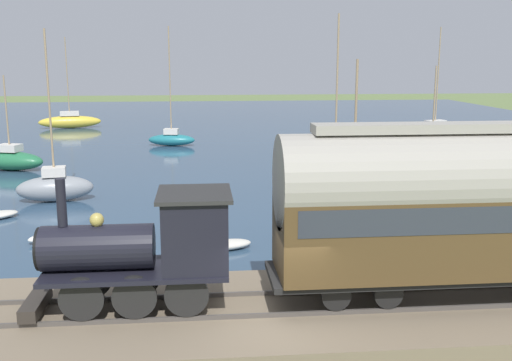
{
  "coord_description": "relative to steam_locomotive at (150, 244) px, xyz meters",
  "views": [
    {
      "loc": [
        -13.96,
        1.85,
        7.0
      ],
      "look_at": [
        8.77,
        -0.31,
        2.28
      ],
      "focal_mm": 42.0,
      "sensor_mm": 36.0,
      "label": 1
    }
  ],
  "objects": [
    {
      "name": "steam_locomotive",
      "position": [
        0.0,
        0.0,
        0.0
      ],
      "size": [
        2.05,
        5.25,
        3.44
      ],
      "color": "black",
      "rests_on": "rail_embankment"
    },
    {
      "name": "sailboat_yellow",
      "position": [
        46.67,
        11.63,
        -1.62
      ],
      "size": [
        2.53,
        6.2,
        8.91
      ],
      "rotation": [
        0.0,
        0.0,
        0.19
      ],
      "color": "gold",
      "rests_on": "harbor_water"
    },
    {
      "name": "rowboat_near_shore",
      "position": [
        12.42,
        -13.08,
        -2.13
      ],
      "size": [
        2.37,
        2.91,
        0.37
      ],
      "rotation": [
        0.0,
        0.0,
        0.58
      ],
      "color": "beige",
      "rests_on": "harbor_water"
    },
    {
      "name": "sailboat_black",
      "position": [
        15.66,
        -8.38,
        -1.51
      ],
      "size": [
        3.87,
        4.76,
        9.14
      ],
      "rotation": [
        0.0,
        0.0,
        0.59
      ],
      "color": "black",
      "rests_on": "harbor_water"
    },
    {
      "name": "sailboat_white",
      "position": [
        8.09,
        -7.39,
        -1.53
      ],
      "size": [
        3.58,
        5.88,
        6.92
      ],
      "rotation": [
        0.0,
        0.0,
        0.37
      ],
      "color": "white",
      "rests_on": "harbor_water"
    },
    {
      "name": "rowboat_mid_harbor",
      "position": [
        8.1,
        4.38,
        -2.13
      ],
      "size": [
        1.67,
        2.11,
        0.38
      ],
      "rotation": [
        0.0,
        0.0,
        0.54
      ],
      "color": "silver",
      "rests_on": "harbor_water"
    },
    {
      "name": "sailboat_green",
      "position": [
        23.62,
        10.59,
        -1.66
      ],
      "size": [
        2.91,
        4.74,
        5.91
      ],
      "rotation": [
        0.0,
        0.0,
        -0.31
      ],
      "color": "#236B42",
      "rests_on": "harbor_water"
    },
    {
      "name": "sailboat_brown",
      "position": [
        18.42,
        -14.71,
        -1.5
      ],
      "size": [
        2.73,
        5.87,
        6.52
      ],
      "rotation": [
        0.0,
        0.0,
        -0.29
      ],
      "color": "brown",
      "rests_on": "harbor_water"
    },
    {
      "name": "passenger_coach",
      "position": [
        0.0,
        -8.54,
        0.88
      ],
      "size": [
        2.48,
        10.96,
        4.71
      ],
      "color": "black",
      "rests_on": "rail_embankment"
    },
    {
      "name": "harbor_water",
      "position": [
        43.03,
        -3.15,
        -2.32
      ],
      "size": [
        80.0,
        80.0,
        0.01
      ],
      "color": "#2D4760",
      "rests_on": "ground"
    },
    {
      "name": "rowboat_far_out",
      "position": [
        6.41,
        -2.24,
        -2.14
      ],
      "size": [
        1.25,
        2.0,
        0.36
      ],
      "rotation": [
        0.0,
        0.0,
        0.26
      ],
      "color": "beige",
      "rests_on": "harbor_water"
    },
    {
      "name": "rail_embankment",
      "position": [
        0.0,
        -3.15,
        -2.06
      ],
      "size": [
        5.45,
        56.0,
        0.64
      ],
      "color": "#756651",
      "rests_on": "ground"
    },
    {
      "name": "ground_plane",
      "position": [
        -0.85,
        -3.15,
        -2.32
      ],
      "size": [
        200.0,
        200.0,
        0.0
      ],
      "primitive_type": "plane",
      "color": "#607542"
    },
    {
      "name": "sailboat_navy",
      "position": [
        33.04,
        -20.78,
        -1.52
      ],
      "size": [
        3.01,
        5.79,
        9.37
      ],
      "rotation": [
        0.0,
        0.0,
        0.3
      ],
      "color": "#192347",
      "rests_on": "harbor_water"
    },
    {
      "name": "sailboat_teal",
      "position": [
        33.37,
        0.94,
        -1.72
      ],
      "size": [
        1.91,
        3.92,
        9.35
      ],
      "rotation": [
        0.0,
        0.0,
        -0.16
      ],
      "color": "#1E707A",
      "rests_on": "harbor_water"
    },
    {
      "name": "sailboat_gray",
      "position": [
        14.81,
        5.85,
        -1.59
      ],
      "size": [
        1.96,
        3.84,
        8.32
      ],
      "rotation": [
        0.0,
        0.0,
        0.15
      ],
      "color": "gray",
      "rests_on": "harbor_water"
    }
  ]
}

